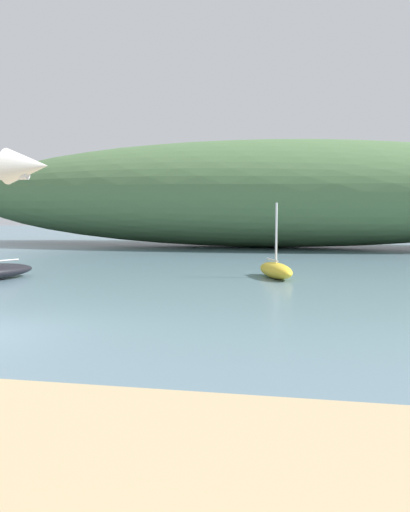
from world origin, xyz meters
name	(u,v)px	position (x,y,z in m)	size (l,w,h in m)	color
distant_hill	(259,194)	(2.88, 27.68, 3.48)	(41.66, 10.37, 6.95)	#517547
sailboat_far_left	(276,270)	(5.44, 11.06, 0.31)	(1.92, 2.85, 2.85)	gold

